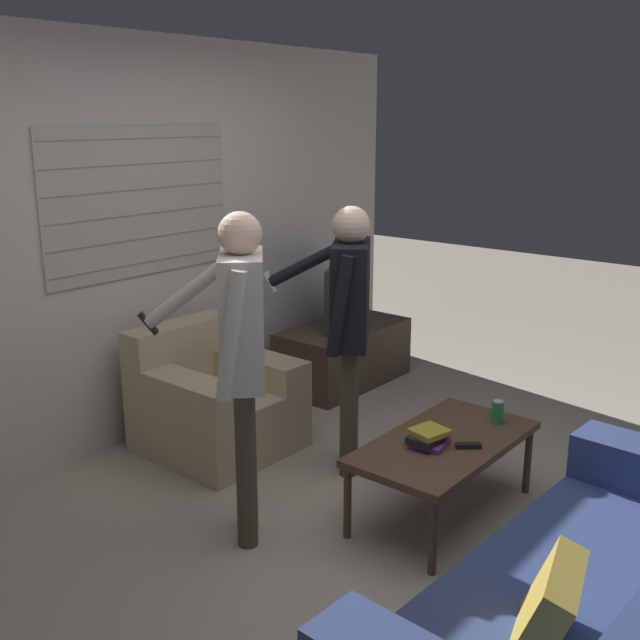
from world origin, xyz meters
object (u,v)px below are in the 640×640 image
Objects in this scene: spare_remote at (468,446)px; soda_can at (498,412)px; tv at (343,296)px; person_right_standing at (349,308)px; armchair_beige at (213,401)px; book_stack at (429,437)px; person_left_standing at (241,340)px; couch_blue at (612,636)px; coffee_table at (444,447)px.

soda_can is at bearing -35.52° from spare_remote.
tv is 0.41× the size of person_right_standing.
armchair_beige reaches higher than book_stack.
person_left_standing is 1.10m from book_stack.
couch_blue is 2.41× the size of armchair_beige.
couch_blue is at bearing 76.79° from armchair_beige.
book_stack is (-0.21, -0.68, -0.53)m from person_right_standing.
spare_remote is at bearing -174.58° from soda_can.
person_left_standing is 13.03× the size of soda_can.
person_left_standing is 1.28m from spare_remote.
person_left_standing reaches higher than spare_remote.
tv is 2.22m from spare_remote.
person_right_standing is (0.92, 0.06, -0.04)m from person_left_standing.
spare_remote is (0.84, 1.02, 0.11)m from couch_blue.
coffee_table is 0.95m from person_right_standing.
soda_can is at bearing -15.18° from coffee_table.
person_right_standing is at bearing 9.36° from tv.
tv is at bearing -176.10° from armchair_beige.
tv reaches higher than spare_remote.
person_left_standing is (0.03, 1.81, 0.71)m from couch_blue.
armchair_beige is 1.52m from tv.
person_right_standing is 1.01m from soda_can.
person_left_standing reaches higher than tv.
person_right_standing is (0.10, 0.71, 0.61)m from coffee_table.
soda_can is at bearing -75.90° from person_left_standing.
person_left_standing reaches higher than armchair_beige.
book_stack reaches higher than coffee_table.
book_stack is 1.80× the size of spare_remote.
armchair_beige is at bearing -26.01° from tv.
person_left_standing is at bearing 148.07° from soda_can.
person_right_standing is at bearing 109.03° from armchair_beige.
person_right_standing is (0.95, 1.88, 0.67)m from couch_blue.
coffee_table is at bearing 97.33° from armchair_beige.
armchair_beige reaches higher than soda_can.
tv is 5.22× the size of spare_remote.
tv reaches higher than armchair_beige.
person_right_standing is at bearing -39.96° from person_left_standing.
couch_blue is 9.20× the size of book_stack.
person_left_standing is 13.20× the size of spare_remote.
coffee_table is at bearing -82.20° from person_left_standing.
coffee_table is at bearing 23.05° from tv.
person_left_standing is 1.53m from soda_can.
armchair_beige is 6.80× the size of soda_can.
person_right_standing is 7.03× the size of book_stack.
person_right_standing is 0.89m from book_stack.
couch_blue reaches higher than soda_can.
person_right_standing is (0.29, -0.86, 0.70)m from armchair_beige.
book_stack is at bearing 80.06° from spare_remote.
soda_can is at bearing 109.41° from armchair_beige.
person_left_standing reaches higher than couch_blue.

